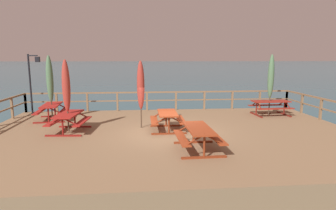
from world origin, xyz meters
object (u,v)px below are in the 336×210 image
object	(u,v)px
picnic_table_front_right	(167,117)
picnic_table_back_left	(271,105)
patio_umbrella_tall_back_right	(271,77)
patio_umbrella_short_front	(50,79)
picnic_table_mid_centre	(69,118)
patio_umbrella_tall_mid_right	(66,86)
lamp_post_hooked	(33,75)
picnic_table_front_left	(52,109)
patio_umbrella_short_back	(141,85)
picnic_table_mid_right	(199,134)

from	to	relation	value
picnic_table_front_right	picnic_table_back_left	world-z (taller)	same
patio_umbrella_tall_back_right	patio_umbrella_short_front	bearing A→B (deg)	-178.79
patio_umbrella_tall_back_right	picnic_table_mid_centre	bearing A→B (deg)	-165.17
patio_umbrella_tall_mid_right	patio_umbrella_tall_back_right	bearing A→B (deg)	14.61
lamp_post_hooked	patio_umbrella_tall_back_right	bearing A→B (deg)	-6.00
picnic_table_back_left	patio_umbrella_tall_back_right	bearing A→B (deg)	156.51
picnic_table_mid_centre	lamp_post_hooked	size ratio (longest dim) A/B	0.60
picnic_table_front_right	picnic_table_back_left	xyz separation A→B (m)	(5.72, 2.67, 0.01)
picnic_table_mid_centre	patio_umbrella_tall_back_right	xyz separation A→B (m)	(9.70, 2.57, 1.47)
patio_umbrella_short_front	picnic_table_back_left	bearing A→B (deg)	1.06
picnic_table_mid_centre	patio_umbrella_tall_mid_right	world-z (taller)	patio_umbrella_tall_mid_right
patio_umbrella_tall_back_right	picnic_table_front_left	bearing A→B (deg)	-179.09
picnic_table_back_left	patio_umbrella_short_back	bearing A→B (deg)	-162.73
patio_umbrella_short_back	lamp_post_hooked	world-z (taller)	lamp_post_hooked
patio_umbrella_short_back	picnic_table_back_left	bearing A→B (deg)	17.27
picnic_table_front_right	patio_umbrella_tall_back_right	xyz separation A→B (m)	(5.66, 2.70, 1.48)
patio_umbrella_short_front	patio_umbrella_tall_mid_right	bearing A→B (deg)	-59.65
picnic_table_mid_centre	picnic_table_back_left	distance (m)	10.09
patio_umbrella_tall_mid_right	lamp_post_hooked	world-z (taller)	lamp_post_hooked
picnic_table_back_left	lamp_post_hooked	world-z (taller)	lamp_post_hooked
picnic_table_mid_right	patio_umbrella_tall_mid_right	distance (m)	5.77
picnic_table_mid_centre	picnic_table_front_left	distance (m)	2.78
picnic_table_mid_centre	picnic_table_mid_right	bearing A→B (deg)	-30.04
picnic_table_mid_right	patio_umbrella_short_back	distance (m)	3.94
picnic_table_mid_centre	patio_umbrella_tall_back_right	size ratio (longest dim) A/B	0.60
picnic_table_front_right	patio_umbrella_tall_back_right	size ratio (longest dim) A/B	0.53
picnic_table_front_right	picnic_table_front_left	bearing A→B (deg)	155.23
picnic_table_mid_centre	picnic_table_back_left	bearing A→B (deg)	14.59
picnic_table_front_right	patio_umbrella_short_front	bearing A→B (deg)	155.61
picnic_table_mid_right	patio_umbrella_short_back	bearing A→B (deg)	120.30
picnic_table_front_left	patio_umbrella_short_back	bearing A→B (deg)	-24.28
picnic_table_mid_right	patio_umbrella_short_back	size ratio (longest dim) A/B	0.68
picnic_table_back_left	picnic_table_mid_right	world-z (taller)	same
patio_umbrella_short_back	picnic_table_front_right	bearing A→B (deg)	-26.71
patio_umbrella_tall_back_right	picnic_table_back_left	bearing A→B (deg)	-23.49
picnic_table_back_left	picnic_table_front_left	xyz separation A→B (m)	(-11.18, -0.15, -0.00)
picnic_table_front_right	picnic_table_back_left	bearing A→B (deg)	25.02
picnic_table_mid_centre	patio_umbrella_short_back	bearing A→B (deg)	8.16
picnic_table_front_right	patio_umbrella_tall_back_right	distance (m)	6.44
patio_umbrella_tall_mid_right	patio_umbrella_short_back	bearing A→B (deg)	7.50
patio_umbrella_tall_back_right	lamp_post_hooked	distance (m)	12.50
picnic_table_back_left	patio_umbrella_tall_mid_right	xyz separation A→B (m)	(-9.80, -2.51, 1.32)
picnic_table_front_left	lamp_post_hooked	size ratio (longest dim) A/B	0.60
patio_umbrella_tall_mid_right	picnic_table_front_right	bearing A→B (deg)	-2.22
picnic_table_front_right	patio_umbrella_tall_back_right	world-z (taller)	patio_umbrella_tall_back_right
picnic_table_front_left	picnic_table_mid_right	bearing A→B (deg)	-39.69
picnic_table_front_right	patio_umbrella_short_front	size ratio (longest dim) A/B	0.54
picnic_table_mid_right	patio_umbrella_tall_mid_right	bearing A→B (deg)	149.90
picnic_table_front_right	patio_umbrella_short_back	xyz separation A→B (m)	(-1.10, 0.55, 1.29)
picnic_table_mid_right	patio_umbrella_tall_back_right	bearing A→B (deg)	47.71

